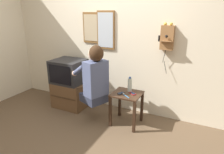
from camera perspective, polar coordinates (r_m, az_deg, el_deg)
name	(u,v)px	position (r m, az deg, el deg)	size (l,w,h in m)	color
ground_plane	(81,138)	(3.06, -8.82, -16.82)	(14.00, 14.00, 0.00)	brown
wall_back	(115,40)	(3.55, 0.97, 10.63)	(6.80, 0.05, 2.55)	beige
side_table	(127,101)	(3.19, 4.21, -6.76)	(0.45, 0.42, 0.53)	#382316
person	(95,76)	(3.13, -4.94, 0.37)	(0.63, 0.54, 0.94)	#2D3347
tv_stand	(71,94)	(3.91, -11.53, -4.78)	(0.61, 0.51, 0.48)	brown
television	(69,71)	(3.78, -12.27, 1.64)	(0.57, 0.51, 0.43)	#232326
wall_phone_antique	(167,37)	(3.18, 15.49, 10.85)	(0.23, 0.18, 0.78)	olive
framed_picture	(91,28)	(3.71, -5.91, 13.81)	(0.34, 0.03, 0.54)	brown
wall_mirror	(106,30)	(3.56, -1.81, 13.22)	(0.33, 0.03, 0.66)	brown
cell_phone_held	(121,93)	(3.11, 2.57, -4.64)	(0.10, 0.14, 0.01)	black
cell_phone_spare	(133,93)	(3.12, 5.94, -4.67)	(0.13, 0.12, 0.01)	maroon
water_bottle	(130,85)	(3.17, 5.12, -2.19)	(0.07, 0.07, 0.24)	silver
toothbrush	(126,96)	(3.03, 3.91, -5.31)	(0.14, 0.10, 0.02)	#338CD8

